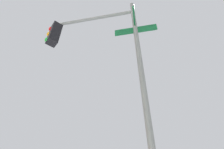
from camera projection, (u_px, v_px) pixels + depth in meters
traffic_signal_near at (96, 53)px, 3.98m from camera, size 2.51×2.10×6.48m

